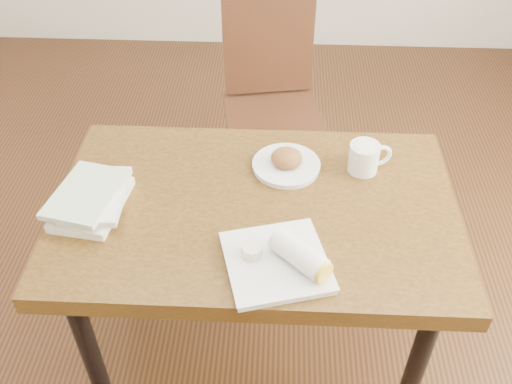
{
  "coord_description": "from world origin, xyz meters",
  "views": [
    {
      "loc": [
        0.06,
        -1.26,
        1.92
      ],
      "look_at": [
        0.0,
        0.0,
        0.8
      ],
      "focal_mm": 40.0,
      "sensor_mm": 36.0,
      "label": 1
    }
  ],
  "objects_px": {
    "book_stack": "(92,199)",
    "chair_far": "(271,94)",
    "table": "(256,225)",
    "plate_scone": "(286,163)",
    "plate_burrito": "(283,260)",
    "coffee_mug": "(365,157)"
  },
  "relations": [
    {
      "from": "chair_far",
      "to": "coffee_mug",
      "type": "xyz_separation_m",
      "value": [
        0.32,
        -0.76,
        0.25
      ]
    },
    {
      "from": "chair_far",
      "to": "plate_scone",
      "type": "bearing_deg",
      "value": -84.94
    },
    {
      "from": "chair_far",
      "to": "plate_burrito",
      "type": "distance_m",
      "value": 1.21
    },
    {
      "from": "book_stack",
      "to": "table",
      "type": "bearing_deg",
      "value": 4.1
    },
    {
      "from": "coffee_mug",
      "to": "plate_scone",
      "type": "bearing_deg",
      "value": -178.79
    },
    {
      "from": "plate_scone",
      "to": "plate_burrito",
      "type": "bearing_deg",
      "value": -90.62
    },
    {
      "from": "table",
      "to": "plate_burrito",
      "type": "distance_m",
      "value": 0.28
    },
    {
      "from": "coffee_mug",
      "to": "plate_burrito",
      "type": "height_order",
      "value": "coffee_mug"
    },
    {
      "from": "table",
      "to": "plate_burrito",
      "type": "bearing_deg",
      "value": -70.63
    },
    {
      "from": "table",
      "to": "plate_scone",
      "type": "xyz_separation_m",
      "value": [
        0.09,
        0.18,
        0.11
      ]
    },
    {
      "from": "book_stack",
      "to": "chair_far",
      "type": "bearing_deg",
      "value": 62.58
    },
    {
      "from": "plate_scone",
      "to": "table",
      "type": "bearing_deg",
      "value": -116.77
    },
    {
      "from": "coffee_mug",
      "to": "table",
      "type": "bearing_deg",
      "value": -151.65
    },
    {
      "from": "plate_scone",
      "to": "coffee_mug",
      "type": "relative_size",
      "value": 1.55
    },
    {
      "from": "coffee_mug",
      "to": "plate_burrito",
      "type": "xyz_separation_m",
      "value": [
        -0.25,
        -0.42,
        -0.02
      ]
    },
    {
      "from": "plate_scone",
      "to": "plate_burrito",
      "type": "xyz_separation_m",
      "value": [
        -0.0,
        -0.42,
        0.01
      ]
    },
    {
      "from": "plate_burrito",
      "to": "book_stack",
      "type": "bearing_deg",
      "value": 160.1
    },
    {
      "from": "table",
      "to": "plate_scone",
      "type": "relative_size",
      "value": 5.5
    },
    {
      "from": "chair_far",
      "to": "plate_burrito",
      "type": "xyz_separation_m",
      "value": [
        0.06,
        -1.19,
        0.23
      ]
    },
    {
      "from": "chair_far",
      "to": "coffee_mug",
      "type": "bearing_deg",
      "value": -67.41
    },
    {
      "from": "chair_far",
      "to": "plate_burrito",
      "type": "height_order",
      "value": "chair_far"
    },
    {
      "from": "table",
      "to": "plate_scone",
      "type": "height_order",
      "value": "plate_scone"
    }
  ]
}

